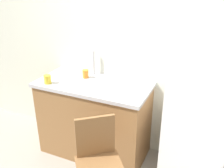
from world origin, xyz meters
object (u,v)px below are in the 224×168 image
object	(u,v)px
cup_yellow	(48,79)
cup_orange	(86,74)
chair	(99,162)
refrigerator	(197,120)

from	to	relation	value
cup_yellow	cup_orange	distance (m)	0.44
chair	cup_yellow	size ratio (longest dim) A/B	9.20
refrigerator	chair	size ratio (longest dim) A/B	1.66
chair	cup_yellow	xyz separation A→B (m)	(-0.85, 0.47, 0.48)
refrigerator	chair	bearing A→B (deg)	-137.97
cup_yellow	cup_orange	world-z (taller)	same
chair	cup_orange	xyz separation A→B (m)	(-0.55, 0.78, 0.48)
refrigerator	chair	distance (m)	1.02
chair	cup_yellow	world-z (taller)	cup_yellow
refrigerator	cup_orange	size ratio (longest dim) A/B	15.37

